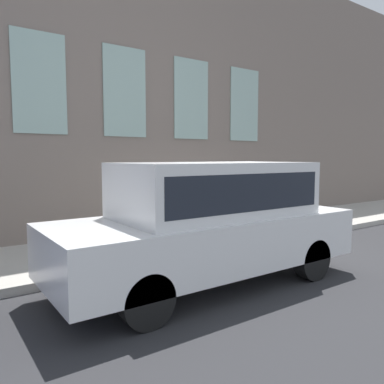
% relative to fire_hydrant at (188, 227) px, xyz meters
% --- Properties ---
extents(ground_plane, '(80.00, 80.00, 0.00)m').
position_rel_fire_hydrant_xyz_m(ground_plane, '(-0.61, -0.59, -0.55)').
color(ground_plane, '#2D2D30').
extents(sidewalk, '(2.76, 60.00, 0.14)m').
position_rel_fire_hydrant_xyz_m(sidewalk, '(0.77, -0.59, -0.48)').
color(sidewalk, '#B2ADA3').
rests_on(sidewalk, ground_plane).
extents(building_facade, '(0.33, 40.00, 7.87)m').
position_rel_fire_hydrant_xyz_m(building_facade, '(2.31, -0.59, 3.38)').
color(building_facade, gray).
rests_on(building_facade, ground_plane).
extents(fire_hydrant, '(0.31, 0.43, 0.79)m').
position_rel_fire_hydrant_xyz_m(fire_hydrant, '(0.00, 0.00, 0.00)').
color(fire_hydrant, '#2D7260').
rests_on(fire_hydrant, sidewalk).
extents(person, '(0.35, 0.23, 1.45)m').
position_rel_fire_hydrant_xyz_m(person, '(0.36, -0.44, 0.46)').
color(person, navy).
rests_on(person, sidewalk).
extents(parked_truck_white_near, '(1.84, 4.94, 1.93)m').
position_rel_fire_hydrant_xyz_m(parked_truck_white_near, '(-1.80, 0.81, 0.53)').
color(parked_truck_white_near, black).
rests_on(parked_truck_white_near, ground_plane).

